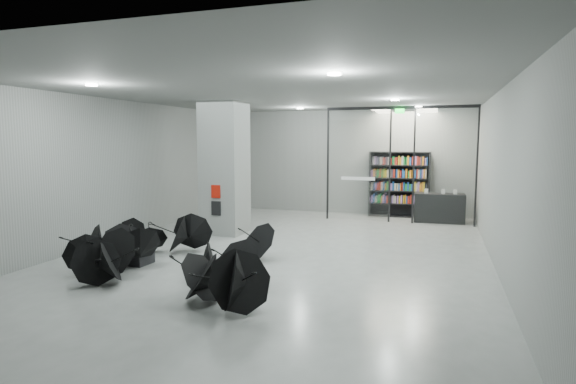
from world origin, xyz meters
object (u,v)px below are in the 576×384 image
(bench, at_px, (125,254))
(umbrella_cluster, at_px, (169,261))
(column, at_px, (225,168))
(bookshelf, at_px, (399,184))
(shop_counter, at_px, (439,208))

(bench, relative_size, umbrella_cluster, 0.23)
(column, distance_m, umbrella_cluster, 4.89)
(bench, distance_m, umbrella_cluster, 1.67)
(column, relative_size, bench, 3.16)
(column, relative_size, bookshelf, 1.65)
(column, height_order, bookshelf, column)
(bench, bearing_deg, shop_counter, 52.31)
(column, bearing_deg, umbrella_cluster, -79.22)
(bench, distance_m, bookshelf, 10.32)
(column, distance_m, bookshelf, 6.82)
(bench, distance_m, shop_counter, 10.54)
(column, xyz_separation_m, bench, (-0.70, -3.92, -1.80))
(shop_counter, relative_size, umbrella_cluster, 0.30)
(column, xyz_separation_m, umbrella_cluster, (0.86, -4.51, -1.69))
(bookshelf, bearing_deg, umbrella_cluster, -116.18)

